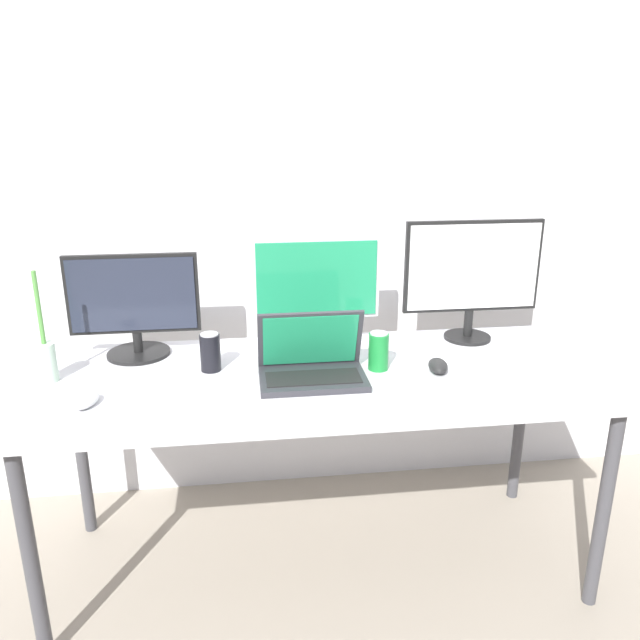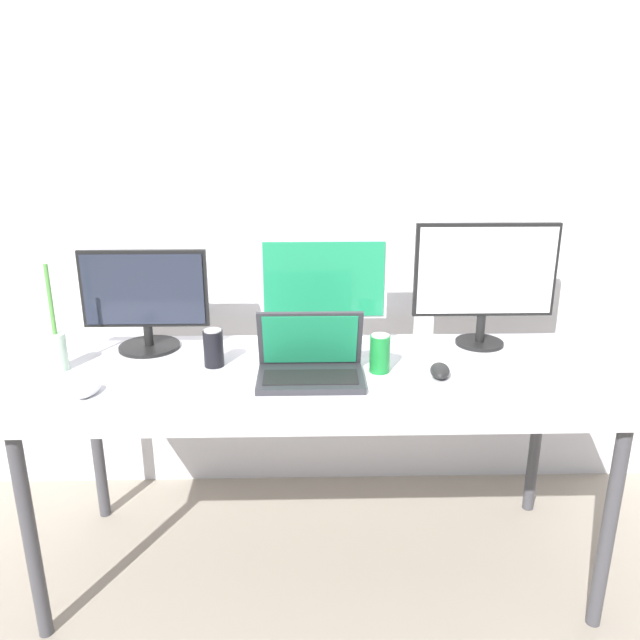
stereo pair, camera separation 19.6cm
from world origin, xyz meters
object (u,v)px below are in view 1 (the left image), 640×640
Objects in this scene: bamboo_vase at (46,358)px; work_desk at (320,390)px; monitor_right at (472,273)px; mouse_by_keyboard at (86,400)px; soda_can_near_keyboard at (378,351)px; mouse_by_laptop at (438,366)px; monitor_left at (134,304)px; laptop_silver at (312,363)px; soda_can_by_laptop at (210,352)px; keyboard_main at (539,365)px; monitor_center at (316,287)px.

work_desk is at bearing -3.11° from bamboo_vase.
work_desk is 3.68× the size of monitor_right.
soda_can_near_keyboard is (0.89, 0.16, 0.05)m from mouse_by_keyboard.
mouse_by_laptop is 1.24m from bamboo_vase.
mouse_by_laptop is at bearing -5.88° from work_desk.
monitor_right is 0.42m from mouse_by_laptop.
monitor_left is at bearing 158.57° from work_desk.
laptop_silver is at bearing -170.83° from mouse_by_laptop.
work_desk is at bearing -177.23° from mouse_by_laptop.
laptop_silver is at bearing -26.07° from monitor_left.
work_desk is at bearing 53.56° from laptop_silver.
mouse_by_keyboard is 0.26m from bamboo_vase.
soda_can_by_laptop is at bearing 48.35° from mouse_by_keyboard.
keyboard_main is at bearing 5.92° from mouse_by_laptop.
monitor_left is 4.16× the size of mouse_by_keyboard.
work_desk is 4.20× the size of monitor_left.
soda_can_near_keyboard is 0.55m from soda_can_by_laptop.
soda_can_near_keyboard reaches higher than keyboard_main.
monitor_center is at bearing 0.33° from monitor_left.
monitor_center reaches higher than work_desk.
soda_can_near_keyboard is 1.00× the size of soda_can_by_laptop.
monitor_right reaches higher than mouse_by_laptop.
mouse_by_laptop is at bearing -37.74° from monitor_center.
mouse_by_laptop is (-0.34, 0.02, 0.01)m from keyboard_main.
soda_can_by_laptop is (-0.32, 0.11, 0.01)m from laptop_silver.
soda_can_near_keyboard is (-0.53, 0.06, 0.05)m from keyboard_main.
work_desk is at bearing 174.27° from keyboard_main.
mouse_by_laptop is at bearing -3.97° from bamboo_vase.
monitor_center is 0.84m from mouse_by_keyboard.
bamboo_vase is at bearing -172.04° from monitor_right.
bamboo_vase reaches higher than laptop_silver.
soda_can_by_laptop is (-0.54, 0.06, 0.00)m from soda_can_near_keyboard.
soda_can_by_laptop is at bearing -33.47° from monitor_left.
mouse_by_keyboard is 0.41m from soda_can_by_laptop.
monitor_left is 4.15× the size of mouse_by_laptop.
work_desk is 0.72m from mouse_by_keyboard.
monitor_right is at bearing 63.09° from mouse_by_laptop.
bamboo_vase is at bearing 173.78° from laptop_silver.
keyboard_main is at bearing -66.25° from monitor_right.
monitor_left reaches higher than soda_can_near_keyboard.
keyboard_main is at bearing -4.40° from work_desk.
monitor_left is at bearing 92.72° from mouse_by_keyboard.
monitor_left is 1.37m from keyboard_main.
soda_can_near_keyboard is (0.22, 0.05, 0.01)m from laptop_silver.
keyboard_main is 3.02× the size of soda_can_near_keyboard.
laptop_silver is at bearing -167.37° from soda_can_near_keyboard.
bamboo_vase is at bearing -167.39° from monitor_center.
mouse_by_laptop is at bearing -8.42° from soda_can_by_laptop.
work_desk is 0.69m from monitor_left.
soda_can_by_laptop reaches higher than keyboard_main.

